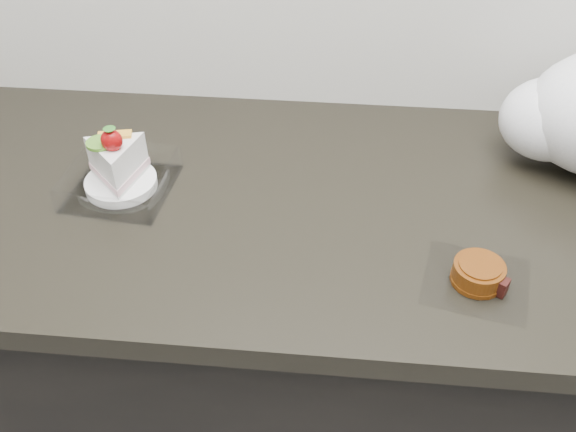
# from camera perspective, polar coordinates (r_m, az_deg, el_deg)

# --- Properties ---
(counter) EXTENTS (2.04, 0.64, 0.90)m
(counter) POSITION_cam_1_polar(r_m,az_deg,el_deg) (1.40, 5.72, -13.05)
(counter) COLOR black
(counter) RESTS_ON ground
(cake_tray) EXTENTS (0.18, 0.18, 0.13)m
(cake_tray) POSITION_cam_1_polar(r_m,az_deg,el_deg) (1.10, -14.79, 3.75)
(cake_tray) COLOR white
(cake_tray) RESTS_ON counter
(mooncake_wrap) EXTENTS (0.17, 0.17, 0.04)m
(mooncake_wrap) POSITION_cam_1_polar(r_m,az_deg,el_deg) (0.96, 16.59, -5.05)
(mooncake_wrap) COLOR white
(mooncake_wrap) RESTS_ON counter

